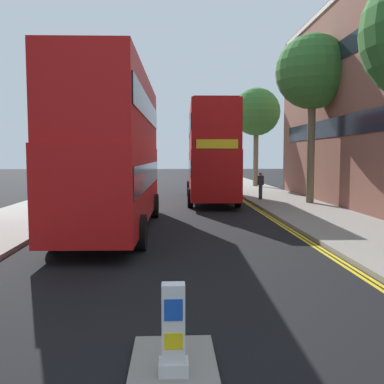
% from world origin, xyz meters
% --- Properties ---
extents(sidewalk_right, '(4.00, 80.00, 0.14)m').
position_xyz_m(sidewalk_right, '(6.50, 16.00, 0.07)').
color(sidewalk_right, gray).
rests_on(sidewalk_right, ground).
extents(kerb_line_outer, '(0.10, 56.00, 0.01)m').
position_xyz_m(kerb_line_outer, '(4.40, 14.00, 0.00)').
color(kerb_line_outer, yellow).
rests_on(kerb_line_outer, ground).
extents(kerb_line_inner, '(0.10, 56.00, 0.01)m').
position_xyz_m(kerb_line_inner, '(4.24, 14.00, 0.00)').
color(kerb_line_inner, yellow).
rests_on(kerb_line_inner, ground).
extents(traffic_island, '(1.10, 2.20, 0.10)m').
position_xyz_m(traffic_island, '(0.00, 4.97, 0.05)').
color(traffic_island, gray).
rests_on(traffic_island, ground).
extents(keep_left_bollard, '(0.36, 0.28, 1.11)m').
position_xyz_m(keep_left_bollard, '(0.00, 4.97, 0.61)').
color(keep_left_bollard, silver).
rests_on(keep_left_bollard, traffic_island).
extents(double_decker_bus_away, '(2.96, 10.85, 5.64)m').
position_xyz_m(double_decker_bus_away, '(-2.10, 15.72, 3.03)').
color(double_decker_bus_away, red).
rests_on(double_decker_bus_away, ground).
extents(double_decker_bus_oncoming, '(3.02, 10.87, 5.64)m').
position_xyz_m(double_decker_bus_oncoming, '(2.29, 25.96, 3.03)').
color(double_decker_bus_oncoming, '#B20F0F').
rests_on(double_decker_bus_oncoming, ground).
extents(pedestrian_far, '(0.34, 0.22, 1.62)m').
position_xyz_m(pedestrian_far, '(5.27, 25.45, 0.99)').
color(pedestrian_far, '#2D2D38').
rests_on(pedestrian_far, sidewalk_right).
extents(street_tree_near, '(4.01, 4.01, 9.13)m').
position_xyz_m(street_tree_near, '(7.62, 23.46, 7.20)').
color(street_tree_near, '#6B6047').
rests_on(street_tree_near, sidewalk_right).
extents(street_tree_far, '(4.03, 4.03, 8.33)m').
position_xyz_m(street_tree_far, '(7.16, 36.82, 6.41)').
color(street_tree_far, '#6B6047').
rests_on(street_tree_far, sidewalk_right).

